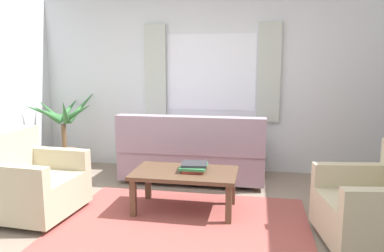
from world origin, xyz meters
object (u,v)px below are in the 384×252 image
(armchair_left, at_px, (30,183))
(potted_plant, at_px, (64,135))
(coffee_table, at_px, (185,176))
(book_stack_on_table, at_px, (194,167))
(couch, at_px, (193,155))
(armchair_right, at_px, (379,208))

(armchair_left, relative_size, potted_plant, 0.74)
(coffee_table, bearing_deg, potted_plant, 149.93)
(book_stack_on_table, distance_m, potted_plant, 2.43)
(couch, relative_size, coffee_table, 1.73)
(potted_plant, bearing_deg, coffee_table, -30.07)
(coffee_table, bearing_deg, book_stack_on_table, 25.86)
(armchair_right, bearing_deg, book_stack_on_table, -115.61)
(armchair_right, height_order, book_stack_on_table, armchair_right)
(armchair_left, distance_m, armchair_right, 3.34)
(coffee_table, xyz_separation_m, book_stack_on_table, (0.09, 0.04, 0.10))
(coffee_table, xyz_separation_m, potted_plant, (-2.05, 1.19, 0.16))
(book_stack_on_table, bearing_deg, armchair_right, -17.25)
(armchair_right, bearing_deg, potted_plant, -121.90)
(couch, xyz_separation_m, armchair_left, (-1.45, -1.44, -0.01))
(armchair_left, height_order, coffee_table, armchair_left)
(armchair_left, bearing_deg, coffee_table, -71.47)
(armchair_left, relative_size, coffee_table, 0.81)
(armchair_left, height_order, potted_plant, potted_plant)
(armchair_right, bearing_deg, couch, -137.06)
(potted_plant, bearing_deg, armchair_left, -72.46)
(coffee_table, bearing_deg, couch, 95.52)
(book_stack_on_table, xyz_separation_m, potted_plant, (-2.14, 1.15, 0.06))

